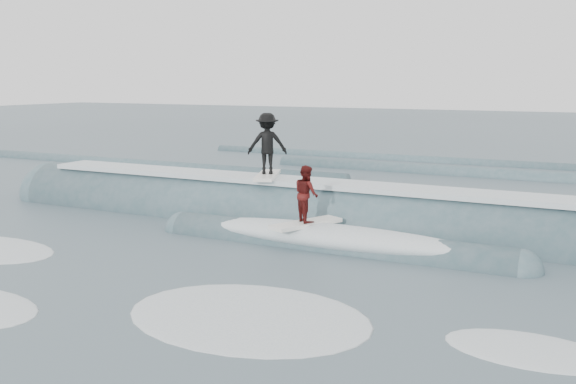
% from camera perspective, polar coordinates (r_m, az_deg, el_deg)
% --- Properties ---
extents(ground, '(160.00, 160.00, 0.00)m').
position_cam_1_polar(ground, '(13.70, -9.66, -7.89)').
color(ground, '#3C4F58').
rests_on(ground, ground).
extents(breaking_wave, '(22.14, 4.02, 2.48)m').
position_cam_1_polar(breaking_wave, '(18.52, 1.60, -2.93)').
color(breaking_wave, '#395861').
rests_on(breaking_wave, ground).
extents(surfer_black, '(1.34, 2.07, 1.90)m').
position_cam_1_polar(surfer_black, '(18.99, -1.86, 4.13)').
color(surfer_black, white).
rests_on(surfer_black, ground).
extents(surfer_red, '(1.36, 2.04, 1.54)m').
position_cam_1_polar(surfer_red, '(16.18, 1.63, -0.59)').
color(surfer_red, white).
rests_on(surfer_red, ground).
extents(whitewater, '(17.50, 6.11, 0.10)m').
position_cam_1_polar(whitewater, '(12.57, -13.68, -9.70)').
color(whitewater, white).
rests_on(whitewater, ground).
extents(far_swells, '(39.02, 8.65, 0.80)m').
position_cam_1_polar(far_swells, '(30.33, 5.89, 2.01)').
color(far_swells, '#395861').
rests_on(far_swells, ground).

